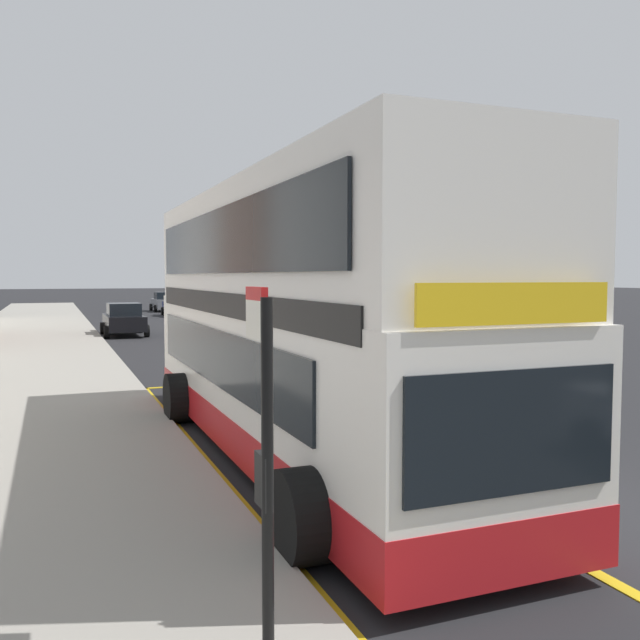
{
  "coord_description": "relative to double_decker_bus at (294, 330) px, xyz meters",
  "views": [
    {
      "loc": [
        -6.15,
        -6.29,
        2.95
      ],
      "look_at": [
        -1.61,
        5.08,
        2.16
      ],
      "focal_mm": 37.85,
      "sensor_mm": 36.0,
      "label": 1
    }
  ],
  "objects": [
    {
      "name": "ground_plane",
      "position": [
        2.46,
        27.87,
        -2.07
      ],
      "size": [
        260.0,
        260.0,
        0.0
      ],
      "primitive_type": "plane",
      "color": "black"
    },
    {
      "name": "pavement_near",
      "position": [
        -4.54,
        27.87,
        -2.0
      ],
      "size": [
        6.0,
        76.0,
        0.14
      ],
      "primitive_type": "cube",
      "color": "gray",
      "rests_on": "ground"
    },
    {
      "name": "double_decker_bus",
      "position": [
        0.0,
        0.0,
        0.0
      ],
      "size": [
        3.21,
        11.41,
        4.4
      ],
      "color": "white",
      "rests_on": "ground"
    },
    {
      "name": "bus_bay_markings",
      "position": [
        -0.1,
        -0.01,
        -2.06
      ],
      "size": [
        2.89,
        15.34,
        0.01
      ],
      "color": "gold",
      "rests_on": "ground"
    },
    {
      "name": "bus_stop_sign",
      "position": [
        -2.27,
        -5.74,
        -0.32
      ],
      "size": [
        0.09,
        0.51,
        2.73
      ],
      "color": "black",
      "rests_on": "pavement_near"
    },
    {
      "name": "parked_car_black_kerbside",
      "position": [
        -0.36,
        24.19,
        -1.27
      ],
      "size": [
        2.09,
        4.2,
        1.62
      ],
      "rotation": [
        0.0,
        0.0,
        -0.01
      ],
      "color": "black",
      "rests_on": "ground"
    },
    {
      "name": "parked_car_grey_across",
      "position": [
        5.14,
        46.97,
        -1.27
      ],
      "size": [
        2.09,
        4.2,
        1.62
      ],
      "rotation": [
        0.0,
        0.0,
        0.04
      ],
      "color": "slate",
      "rests_on": "ground"
    },
    {
      "name": "parked_car_navy_distant",
      "position": [
        5.06,
        39.94,
        -1.27
      ],
      "size": [
        2.09,
        4.2,
        1.62
      ],
      "rotation": [
        0.0,
        0.0,
        -0.0
      ],
      "color": "navy",
      "rests_on": "ground"
    }
  ]
}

